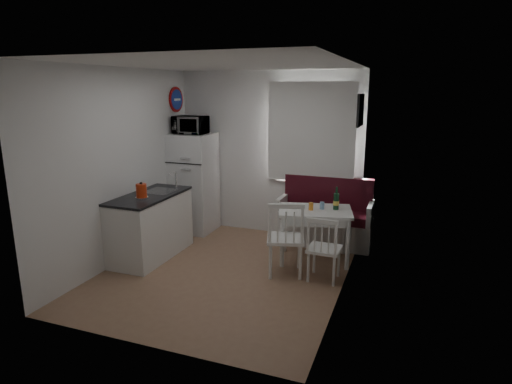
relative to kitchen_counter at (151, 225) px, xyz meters
The scene contains 22 objects.
floor 1.29m from the kitchen_counter, ahead, with size 3.00×3.50×0.02m, color #936A4E.
ceiling 2.46m from the kitchen_counter, ahead, with size 3.00×3.50×0.02m, color white.
wall_back 2.17m from the kitchen_counter, 53.04° to the left, with size 3.00×0.02×2.60m, color white.
wall_front 2.41m from the kitchen_counter, 57.81° to the right, with size 3.00×0.02×2.60m, color white.
wall_left 0.91m from the kitchen_counter, 152.61° to the right, with size 0.02×3.50×2.60m, color white.
wall_right 2.83m from the kitchen_counter, ahead, with size 0.02×3.50×2.60m, color white.
window 2.72m from the kitchen_counter, 39.47° to the left, with size 1.22×0.06×1.47m, color white.
curtain 2.71m from the kitchen_counter, 38.19° to the left, with size 1.35×0.02×1.50m, color white.
kitchen_counter is the anchor object (origin of this frame).
wall_sign 2.15m from the kitchen_counter, 101.80° to the left, with size 0.40×0.40×0.03m, color #1A37A1.
picture_frame 3.25m from the kitchen_counter, 19.45° to the left, with size 0.04×0.52×0.42m, color black.
bench 2.58m from the kitchen_counter, 31.76° to the left, with size 1.42×0.55×1.01m.
dining_table 2.29m from the kitchen_counter, 16.53° to the left, with size 1.10×0.88×0.73m.
chair_left 1.95m from the kitchen_counter, ahead, with size 0.57×0.56×0.53m.
chair_right 2.44m from the kitchen_counter, ahead, with size 0.40×0.38×0.45m.
fridge 1.29m from the kitchen_counter, 89.10° to the left, with size 0.65×0.65×1.62m, color white.
microwave 1.77m from the kitchen_counter, 89.06° to the left, with size 0.51×0.35×0.28m, color white.
kettle 0.61m from the kitchen_counter, 78.41° to the right, with size 0.17×0.17×0.22m, color red.
wine_bottle 2.60m from the kitchen_counter, 17.02° to the left, with size 0.08×0.08×0.31m, color #12391E, non-canonical shape.
drinking_glass_orange 2.25m from the kitchen_counter, 15.66° to the left, with size 0.06×0.06×0.10m, color orange.
drinking_glass_blue 2.40m from the kitchen_counter, 17.14° to the left, with size 0.06×0.06×0.10m, color #7BA8D1.
plate 2.02m from the kitchen_counter, 19.52° to the left, with size 0.22×0.22×0.02m, color white.
Camera 1 is at (2.17, -4.70, 2.33)m, focal length 30.00 mm.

